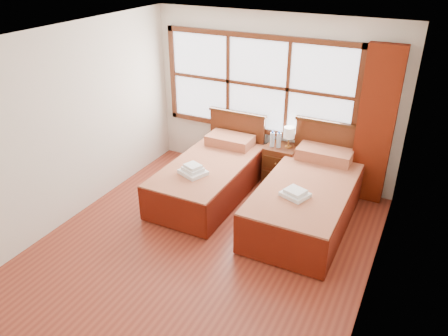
% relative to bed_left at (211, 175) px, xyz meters
% --- Properties ---
extents(floor, '(4.50, 4.50, 0.00)m').
position_rel_bed_left_xyz_m(floor, '(0.55, -1.20, -0.32)').
color(floor, brown).
rests_on(floor, ground).
extents(ceiling, '(4.50, 4.50, 0.00)m').
position_rel_bed_left_xyz_m(ceiling, '(0.55, -1.20, 2.28)').
color(ceiling, white).
rests_on(ceiling, wall_back).
extents(wall_back, '(4.00, 0.00, 4.00)m').
position_rel_bed_left_xyz_m(wall_back, '(0.55, 1.05, 0.98)').
color(wall_back, silver).
rests_on(wall_back, floor).
extents(wall_left, '(0.00, 4.50, 4.50)m').
position_rel_bed_left_xyz_m(wall_left, '(-1.45, -1.20, 0.98)').
color(wall_left, silver).
rests_on(wall_left, floor).
extents(wall_right, '(0.00, 4.50, 4.50)m').
position_rel_bed_left_xyz_m(wall_right, '(2.55, -1.20, 0.98)').
color(wall_right, silver).
rests_on(wall_right, floor).
extents(window, '(3.16, 0.06, 1.56)m').
position_rel_bed_left_xyz_m(window, '(0.30, 1.02, 1.18)').
color(window, white).
rests_on(window, wall_back).
extents(curtain, '(0.50, 0.16, 2.30)m').
position_rel_bed_left_xyz_m(curtain, '(2.15, 0.91, 0.85)').
color(curtain, '#671B0A').
rests_on(curtain, wall_back).
extents(bed_left, '(1.07, 2.09, 1.04)m').
position_rel_bed_left_xyz_m(bed_left, '(0.00, 0.00, 0.00)').
color(bed_left, '#43210E').
rests_on(bed_left, floor).
extents(bed_right, '(1.16, 2.25, 1.13)m').
position_rel_bed_left_xyz_m(bed_right, '(1.53, -0.00, 0.03)').
color(bed_right, '#43210E').
rests_on(bed_right, floor).
extents(nightstand, '(0.48, 0.48, 0.64)m').
position_rel_bed_left_xyz_m(nightstand, '(0.84, 0.80, 0.01)').
color(nightstand, '#542612').
rests_on(nightstand, floor).
extents(towels_left, '(0.44, 0.41, 0.15)m').
position_rel_bed_left_xyz_m(towels_left, '(-0.03, -0.46, 0.30)').
color(towels_left, white).
rests_on(towels_left, bed_left).
extents(towels_right, '(0.39, 0.37, 0.09)m').
position_rel_bed_left_xyz_m(towels_right, '(1.48, -0.47, 0.33)').
color(towels_right, white).
rests_on(towels_right, bed_right).
extents(lamp, '(0.17, 0.17, 0.33)m').
position_rel_bed_left_xyz_m(lamp, '(0.93, 0.82, 0.56)').
color(lamp, gold).
rests_on(lamp, nightstand).
extents(bottle_near, '(0.07, 0.07, 0.26)m').
position_rel_bed_left_xyz_m(bottle_near, '(0.70, 0.74, 0.45)').
color(bottle_near, silver).
rests_on(bottle_near, nightstand).
extents(bottle_far, '(0.07, 0.07, 0.27)m').
position_rel_bed_left_xyz_m(bottle_far, '(0.80, 0.75, 0.45)').
color(bottle_far, silver).
rests_on(bottle_far, nightstand).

